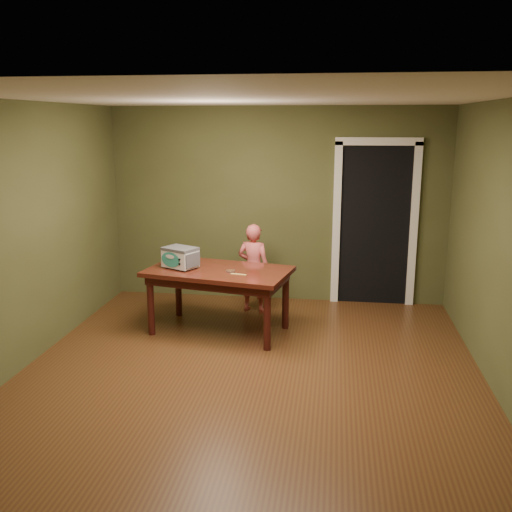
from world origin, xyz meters
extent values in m
plane|color=#4F3116|center=(0.00, 0.00, 0.00)|extent=(5.00, 5.00, 0.00)
cube|color=#494F2A|center=(0.00, 2.50, 1.30)|extent=(4.50, 0.02, 2.60)
cube|color=#494F2A|center=(0.00, -2.50, 1.30)|extent=(4.50, 0.02, 2.60)
cube|color=#494F2A|center=(-2.25, 0.00, 1.30)|extent=(0.02, 5.00, 2.60)
cube|color=#494F2A|center=(2.25, 0.00, 1.30)|extent=(0.02, 5.00, 2.60)
cube|color=white|center=(0.00, 0.00, 2.60)|extent=(4.50, 5.00, 0.02)
cube|color=black|center=(1.30, 2.80, 1.05)|extent=(0.90, 0.60, 2.10)
cube|color=black|center=(1.30, 2.48, 1.05)|extent=(0.90, 0.02, 2.10)
cube|color=white|center=(0.80, 2.47, 1.05)|extent=(0.10, 0.06, 2.20)
cube|color=white|center=(1.80, 2.47, 1.05)|extent=(0.10, 0.06, 2.20)
cube|color=white|center=(1.30, 2.47, 2.15)|extent=(1.10, 0.06, 0.10)
cube|color=#38170C|center=(-0.52, 1.12, 0.72)|extent=(1.74, 1.19, 0.05)
cube|color=#35100D|center=(-0.52, 1.12, 0.65)|extent=(1.60, 1.05, 0.10)
cylinder|color=#35100D|center=(-1.28, 0.91, 0.35)|extent=(0.08, 0.08, 0.70)
cylinder|color=#35100D|center=(-1.14, 1.60, 0.35)|extent=(0.08, 0.08, 0.70)
cylinder|color=#35100D|center=(0.10, 0.65, 0.35)|extent=(0.08, 0.08, 0.70)
cylinder|color=#35100D|center=(0.23, 1.33, 0.35)|extent=(0.08, 0.08, 0.70)
cylinder|color=#4C4F54|center=(-1.15, 1.11, 0.76)|extent=(0.02, 0.02, 0.02)
cylinder|color=#4C4F54|center=(-1.06, 1.28, 0.76)|extent=(0.02, 0.02, 0.02)
cylinder|color=#4C4F54|center=(-0.88, 0.97, 0.76)|extent=(0.02, 0.02, 0.02)
cylinder|color=#4C4F54|center=(-0.79, 1.15, 0.76)|extent=(0.02, 0.02, 0.02)
cube|color=white|center=(-0.97, 1.13, 0.87)|extent=(0.44, 0.39, 0.20)
cube|color=#4C4F54|center=(-0.97, 1.13, 0.98)|extent=(0.45, 0.40, 0.03)
cube|color=#4C4F54|center=(-1.14, 1.21, 0.87)|extent=(0.12, 0.21, 0.16)
cube|color=#4C4F54|center=(-0.80, 1.04, 0.87)|extent=(0.12, 0.21, 0.16)
ellipsoid|color=teal|center=(-1.06, 1.02, 0.87)|extent=(0.25, 0.13, 0.17)
cylinder|color=black|center=(-0.93, 0.96, 0.89)|extent=(0.03, 0.02, 0.02)
cylinder|color=black|center=(-0.93, 0.96, 0.84)|extent=(0.02, 0.02, 0.02)
cylinder|color=silver|center=(-0.36, 1.02, 0.76)|extent=(0.10, 0.10, 0.02)
cylinder|color=#4D2C19|center=(-0.36, 1.02, 0.77)|extent=(0.09, 0.09, 0.01)
cube|color=#E0C461|center=(-0.26, 0.93, 0.75)|extent=(0.18, 0.06, 0.01)
imported|color=#D35757|center=(-0.23, 1.91, 0.57)|extent=(0.47, 0.36, 1.15)
camera|label=1|loc=(0.77, -5.06, 2.40)|focal=40.00mm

